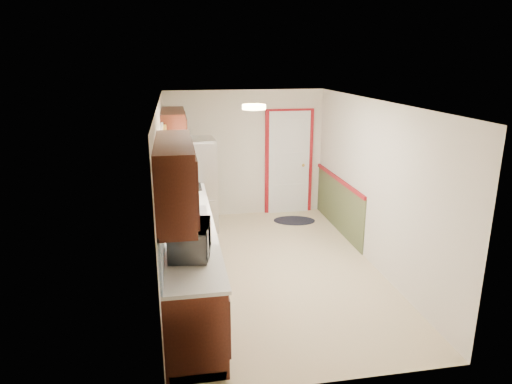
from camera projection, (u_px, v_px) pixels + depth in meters
name	position (u px, v px, depth m)	size (l,w,h in m)	color
room_shell	(273.00, 189.00, 6.34)	(3.20, 5.20, 2.52)	beige
kitchen_run	(185.00, 229.00, 5.97)	(0.63, 4.00, 2.20)	#3A150D
back_wall_trim	(299.00, 171.00, 8.69)	(1.12, 2.30, 2.08)	maroon
ceiling_fixture	(254.00, 107.00, 5.78)	(0.30, 0.30, 0.06)	#FFD88C
microwave	(190.00, 237.00, 4.81)	(0.61, 0.34, 0.41)	white
refrigerator	(196.00, 185.00, 7.97)	(0.73, 0.71, 1.64)	#B7B7BC
rug	(294.00, 221.00, 8.62)	(0.78, 0.50, 0.01)	black
cooktop	(185.00, 186.00, 7.46)	(0.53, 0.63, 0.02)	black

